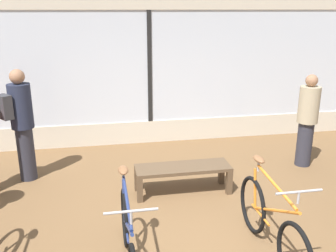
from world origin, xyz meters
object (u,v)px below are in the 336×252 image
bicycle_left (128,241)px  customer_near_rack (307,119)px  display_bench (183,171)px  customer_by_window (21,122)px  bicycle_right (271,224)px

bicycle_left → customer_near_rack: size_ratio=1.10×
display_bench → customer_near_rack: bearing=15.0°
display_bench → customer_by_window: size_ratio=0.79×
customer_near_rack → display_bench: bearing=-165.0°
bicycle_right → customer_by_window: customer_by_window is taller
display_bench → customer_near_rack: customer_near_rack is taller
bicycle_right → customer_by_window: (-2.96, 2.52, 0.57)m
customer_near_rack → customer_by_window: (-4.64, 0.28, 0.12)m
customer_near_rack → bicycle_left: bearing=-145.1°
bicycle_left → customer_by_window: size_ratio=0.99×
bicycle_right → display_bench: bicycle_right is taller
display_bench → customer_by_window: (-2.35, 0.89, 0.62)m
customer_near_rack → bicycle_right: bearing=-126.8°
bicycle_left → bicycle_right: bearing=0.5°
bicycle_left → customer_near_rack: (3.23, 2.26, 0.45)m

